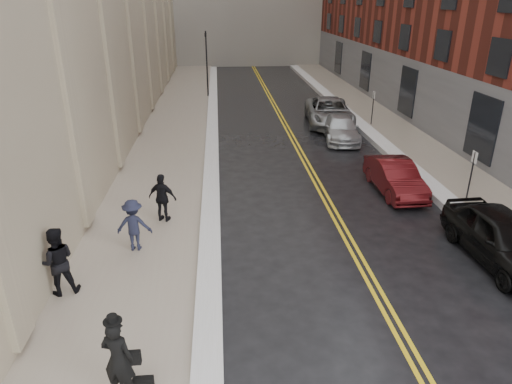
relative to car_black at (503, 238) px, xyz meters
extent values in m
plane|color=black|center=(-6.80, -3.90, -0.81)|extent=(160.00, 160.00, 0.00)
cube|color=gray|center=(-11.30, 12.10, -0.73)|extent=(4.00, 64.00, 0.15)
cube|color=gray|center=(2.20, 12.10, -0.73)|extent=(3.00, 64.00, 0.15)
cube|color=gold|center=(-4.42, 12.10, -0.80)|extent=(0.12, 64.00, 0.01)
cube|color=gold|center=(-4.18, 12.10, -0.80)|extent=(0.12, 64.00, 0.01)
cube|color=white|center=(-9.00, 12.10, -0.68)|extent=(0.70, 60.80, 0.26)
cube|color=white|center=(0.35, 12.10, -0.66)|extent=(0.85, 60.80, 0.30)
cylinder|color=black|center=(-9.40, 26.10, 1.79)|extent=(0.12, 0.12, 5.20)
imported|color=black|center=(-9.40, 26.10, 3.79)|extent=(0.18, 0.15, 0.90)
cylinder|color=black|center=(1.10, 4.10, 0.29)|extent=(0.06, 0.06, 2.20)
cube|color=white|center=(1.10, 4.10, 1.19)|extent=(0.02, 0.35, 0.45)
cylinder|color=black|center=(1.10, 16.10, 0.29)|extent=(0.06, 0.06, 2.20)
cube|color=white|center=(1.10, 16.10, 1.19)|extent=(0.02, 0.35, 0.45)
imported|color=black|center=(0.00, 0.00, 0.00)|extent=(2.08, 4.80, 1.61)
imported|color=#4A0D10|center=(-1.30, 5.61, -0.12)|extent=(1.52, 4.17, 1.37)
imported|color=#ACB0B4|center=(-1.60, 13.41, -0.14)|extent=(2.41, 4.76, 1.33)
imported|color=gray|center=(-1.49, 16.88, 0.02)|extent=(3.30, 6.17, 1.65)
imported|color=black|center=(-10.69, -4.52, 0.27)|extent=(0.78, 0.63, 1.85)
imported|color=black|center=(-13.00, -0.80, 0.32)|extent=(1.13, 0.99, 1.95)
imported|color=#1B1D31|center=(-11.36, 1.42, 0.20)|extent=(1.14, 0.69, 1.71)
imported|color=black|center=(-10.66, 3.39, 0.24)|extent=(1.13, 0.76, 1.78)
camera|label=1|loc=(-8.57, -11.64, 6.80)|focal=32.00mm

